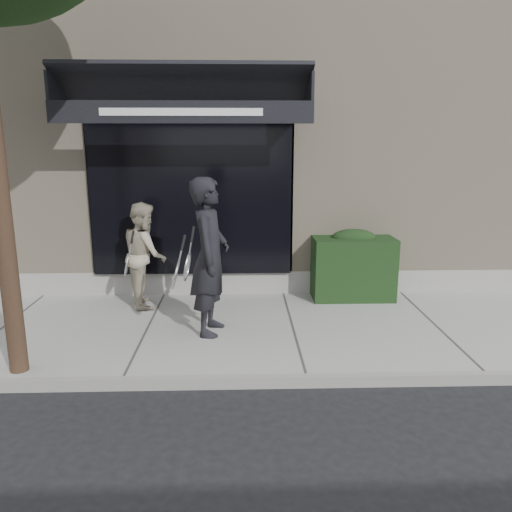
{
  "coord_description": "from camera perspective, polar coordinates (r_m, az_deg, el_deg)",
  "views": [
    {
      "loc": [
        -0.71,
        -6.54,
        2.63
      ],
      "look_at": [
        -0.49,
        0.6,
        0.98
      ],
      "focal_mm": 35.0,
      "sensor_mm": 36.0,
      "label": 1
    }
  ],
  "objects": [
    {
      "name": "ground",
      "position": [
        7.08,
        4.15,
        -8.8
      ],
      "size": [
        80.0,
        80.0,
        0.0
      ],
      "primitive_type": "plane",
      "color": "black",
      "rests_on": "ground"
    },
    {
      "name": "sidewalk",
      "position": [
        7.06,
        4.16,
        -8.35
      ],
      "size": [
        20.0,
        3.0,
        0.12
      ],
      "primitive_type": "cube",
      "color": "#A1A19C",
      "rests_on": "ground"
    },
    {
      "name": "curb",
      "position": [
        5.65,
        5.8,
        -13.97
      ],
      "size": [
        20.0,
        0.1,
        0.14
      ],
      "primitive_type": "cube",
      "color": "gray",
      "rests_on": "ground"
    },
    {
      "name": "building_facade",
      "position": [
        11.51,
        1.77,
        13.55
      ],
      "size": [
        14.3,
        8.04,
        5.64
      ],
      "color": "#B9A88D",
      "rests_on": "ground"
    },
    {
      "name": "hedge",
      "position": [
        8.23,
        10.98,
        -1.07
      ],
      "size": [
        1.3,
        0.7,
        1.14
      ],
      "color": "black",
      "rests_on": "sidewalk"
    },
    {
      "name": "pedestrian_front",
      "position": [
        6.52,
        -5.33,
        -0.11
      ],
      "size": [
        0.8,
        0.85,
        2.07
      ],
      "color": "black",
      "rests_on": "sidewalk"
    },
    {
      "name": "pedestrian_back",
      "position": [
        7.85,
        -12.59,
        0.18
      ],
      "size": [
        0.82,
        0.93,
        1.61
      ],
      "color": "#B4A890",
      "rests_on": "sidewalk"
    }
  ]
}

